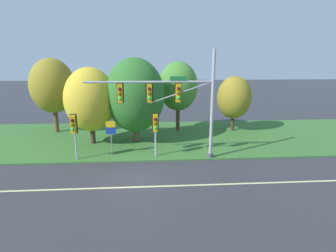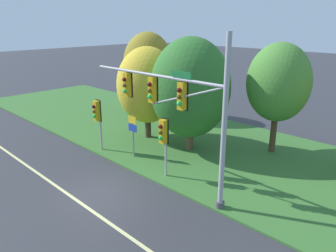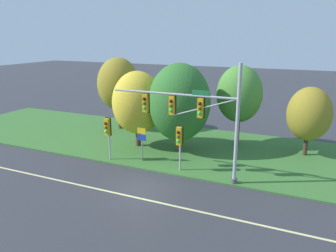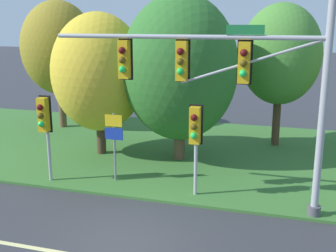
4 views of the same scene
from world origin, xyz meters
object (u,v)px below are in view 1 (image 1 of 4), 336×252
pedestrian_signal_further_along (155,126)px  tree_left_of_mast (90,100)px  tree_mid_verge (178,86)px  traffic_signal_mast (173,98)px  tree_behind_signpost (135,95)px  pedestrian_signal_near_kerb (74,127)px  tree_tall_centre (234,98)px  tree_nearest_road (52,86)px  route_sign_post (111,133)px

pedestrian_signal_further_along → tree_left_of_mast: size_ratio=0.51×
tree_left_of_mast → tree_mid_verge: tree_mid_verge is taller
traffic_signal_mast → tree_behind_signpost: 5.02m
pedestrian_signal_near_kerb → tree_behind_signpost: (3.92, 4.04, 1.56)m
pedestrian_signal_further_along → tree_tall_centre: size_ratio=0.60×
tree_nearest_road → tree_tall_centre: bearing=-2.2°
route_sign_post → tree_nearest_road: 9.60m
tree_left_of_mast → tree_behind_signpost: (3.55, 0.26, 0.27)m
tree_left_of_mast → traffic_signal_mast: bearing=-31.8°
pedestrian_signal_near_kerb → tree_left_of_mast: size_ratio=0.52×
tree_left_of_mast → tree_behind_signpost: 3.57m
traffic_signal_mast → tree_mid_verge: (1.12, 7.53, 0.06)m
traffic_signal_mast → route_sign_post: traffic_signal_mast is taller
tree_behind_signpost → tree_tall_centre: tree_behind_signpost is taller
traffic_signal_mast → tree_nearest_road: 13.12m
tree_tall_centre → tree_nearest_road: bearing=177.8°
route_sign_post → tree_nearest_road: bearing=132.0°
traffic_signal_mast → pedestrian_signal_further_along: (-1.21, 0.37, -1.94)m
pedestrian_signal_further_along → route_sign_post: bearing=169.2°
tree_left_of_mast → tree_behind_signpost: size_ratio=0.89×
route_sign_post → tree_behind_signpost: 4.22m
pedestrian_signal_near_kerb → tree_tall_centre: tree_tall_centre is taller
pedestrian_signal_further_along → tree_left_of_mast: (-5.10, 3.55, 1.34)m
traffic_signal_mast → tree_left_of_mast: traffic_signal_mast is taller
tree_tall_centre → tree_left_of_mast: bearing=-165.7°
traffic_signal_mast → tree_behind_signpost: size_ratio=1.25×
traffic_signal_mast → route_sign_post: bearing=167.4°
pedestrian_signal_further_along → tree_left_of_mast: bearing=145.2°
pedestrian_signal_near_kerb → tree_tall_centre: bearing=28.1°
tree_left_of_mast → tree_tall_centre: tree_left_of_mast is taller
traffic_signal_mast → route_sign_post: (-4.37, 0.98, -2.56)m
tree_nearest_road → tree_behind_signpost: 8.59m
route_sign_post → tree_behind_signpost: tree_behind_signpost is taller
tree_tall_centre → traffic_signal_mast: bearing=-132.0°
pedestrian_signal_further_along → tree_tall_centre: tree_tall_centre is taller
pedestrian_signal_further_along → route_sign_post: size_ratio=1.23×
pedestrian_signal_near_kerb → route_sign_post: size_ratio=1.26×
tree_tall_centre → route_sign_post: bearing=-150.2°
route_sign_post → tree_tall_centre: bearing=29.8°
pedestrian_signal_near_kerb → tree_mid_verge: 10.92m
pedestrian_signal_further_along → tree_nearest_road: 12.11m
pedestrian_signal_near_kerb → pedestrian_signal_further_along: 5.48m
traffic_signal_mast → tree_left_of_mast: (-6.31, 3.92, -0.60)m
tree_tall_centre → pedestrian_signal_near_kerb: bearing=-151.9°
traffic_signal_mast → pedestrian_signal_further_along: size_ratio=2.74×
pedestrian_signal_near_kerb → tree_behind_signpost: bearing=45.8°
tree_left_of_mast → tree_behind_signpost: bearing=4.2°
pedestrian_signal_further_along → tree_mid_verge: (2.33, 7.15, 2.00)m
tree_mid_verge → tree_nearest_road: bearing=178.6°
pedestrian_signal_further_along → tree_tall_centre: 10.29m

